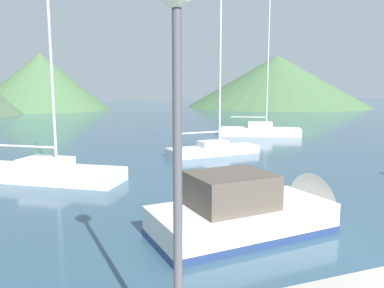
{
  "coord_description": "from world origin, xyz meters",
  "views": [
    {
      "loc": [
        -7.42,
        -3.92,
        4.0
      ],
      "look_at": [
        -0.8,
        14.0,
        1.2
      ],
      "focal_mm": 35.0,
      "sensor_mm": 36.0,
      "label": 1
    }
  ],
  "objects_px": {
    "streetlamp": "(177,61)",
    "sailboat_inner": "(260,130)",
    "sailboat_middle": "(47,171)",
    "sailboat_outer": "(213,147)",
    "motorboat_near": "(258,212)"
  },
  "relations": [
    {
      "from": "streetlamp",
      "to": "motorboat_near",
      "type": "relative_size",
      "value": 0.76
    },
    {
      "from": "streetlamp",
      "to": "sailboat_inner",
      "type": "height_order",
      "value": "sailboat_inner"
    },
    {
      "from": "sailboat_middle",
      "to": "sailboat_outer",
      "type": "bearing_deg",
      "value": 54.15
    },
    {
      "from": "motorboat_near",
      "to": "sailboat_inner",
      "type": "bearing_deg",
      "value": 53.96
    },
    {
      "from": "motorboat_near",
      "to": "sailboat_inner",
      "type": "height_order",
      "value": "sailboat_inner"
    },
    {
      "from": "sailboat_inner",
      "to": "motorboat_near",
      "type": "bearing_deg",
      "value": -92.67
    },
    {
      "from": "streetlamp",
      "to": "sailboat_outer",
      "type": "relative_size",
      "value": 0.41
    },
    {
      "from": "sailboat_inner",
      "to": "sailboat_outer",
      "type": "relative_size",
      "value": 1.01
    },
    {
      "from": "sailboat_middle",
      "to": "sailboat_outer",
      "type": "height_order",
      "value": "sailboat_outer"
    },
    {
      "from": "streetlamp",
      "to": "sailboat_middle",
      "type": "xyz_separation_m",
      "value": [
        -1.88,
        12.9,
        -3.91
      ]
    },
    {
      "from": "sailboat_outer",
      "to": "sailboat_inner",
      "type": "bearing_deg",
      "value": 37.99
    },
    {
      "from": "sailboat_inner",
      "to": "sailboat_middle",
      "type": "xyz_separation_m",
      "value": [
        -17.13,
        -10.79,
        -0.1
      ]
    },
    {
      "from": "motorboat_near",
      "to": "sailboat_outer",
      "type": "xyz_separation_m",
      "value": [
        3.83,
        12.02,
        -0.07
      ]
    },
    {
      "from": "sailboat_outer",
      "to": "sailboat_middle",
      "type": "bearing_deg",
      "value": -165.37
    },
    {
      "from": "sailboat_inner",
      "to": "sailboat_middle",
      "type": "height_order",
      "value": "sailboat_inner"
    }
  ]
}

